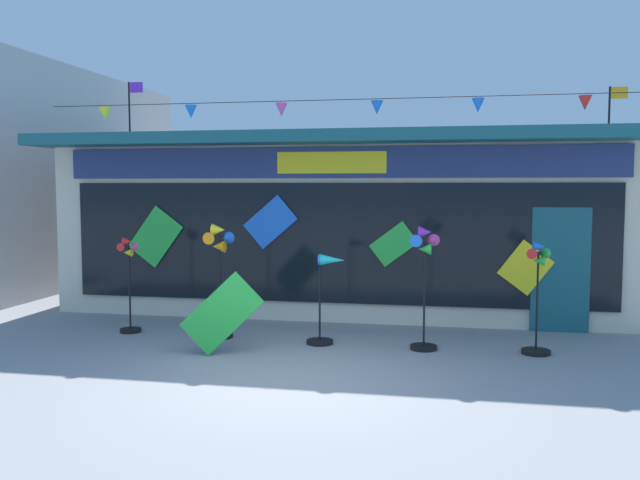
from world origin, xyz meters
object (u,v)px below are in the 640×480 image
wind_spinner_center_right (424,272)px  wind_spinner_right (537,296)px  wind_spinner_far_left (129,283)px  kite_shop_building (352,220)px  wind_spinner_left (219,263)px  wind_spinner_center_left (326,298)px  display_kite_on_ground (222,313)px

wind_spinner_center_right → wind_spinner_right: bearing=1.5°
wind_spinner_far_left → wind_spinner_right: (6.20, -0.22, 0.03)m
kite_shop_building → wind_spinner_far_left: (-3.04, -3.81, -0.85)m
kite_shop_building → wind_spinner_right: bearing=-51.8°
wind_spinner_center_right → wind_spinner_right: 1.58m
wind_spinner_far_left → kite_shop_building: bearing=51.4°
wind_spinner_left → wind_spinner_center_left: bearing=-2.9°
kite_shop_building → wind_spinner_left: 4.21m
wind_spinner_center_left → display_kite_on_ground: 1.57m
wind_spinner_far_left → wind_spinner_center_left: size_ratio=1.14×
wind_spinner_far_left → wind_spinner_center_right: wind_spinner_center_right is taller
kite_shop_building → wind_spinner_center_left: 4.11m
display_kite_on_ground → kite_shop_building: bearing=77.0°
kite_shop_building → wind_spinner_left: (-1.49, -3.91, -0.48)m
wind_spinner_center_left → wind_spinner_right: 2.99m
display_kite_on_ground → wind_spinner_left: bearing=111.3°
wind_spinner_right → wind_spinner_center_right: bearing=-178.5°
wind_spinner_center_left → display_kite_on_ground: size_ratio=1.25×
wind_spinner_center_right → wind_spinner_far_left: bearing=176.8°
kite_shop_building → wind_spinner_center_right: size_ratio=6.03×
wind_spinner_far_left → wind_spinner_center_left: (3.22, -0.18, -0.10)m
wind_spinner_center_right → wind_spinner_right: wind_spinner_center_right is taller
wind_spinner_far_left → wind_spinner_center_left: wind_spinner_far_left is taller
wind_spinner_left → wind_spinner_right: bearing=-1.5°
wind_spinner_center_right → display_kite_on_ground: size_ratio=1.66×
kite_shop_building → display_kite_on_ground: size_ratio=10.02×
kite_shop_building → wind_spinner_right: (3.17, -4.03, -0.82)m
wind_spinner_left → display_kite_on_ground: 1.17m
wind_spinner_left → wind_spinner_center_right: 3.11m
kite_shop_building → wind_spinner_center_left: (0.18, -3.99, -0.95)m
kite_shop_building → wind_spinner_right: size_ratio=6.76×
wind_spinner_far_left → wind_spinner_center_right: size_ratio=0.86×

